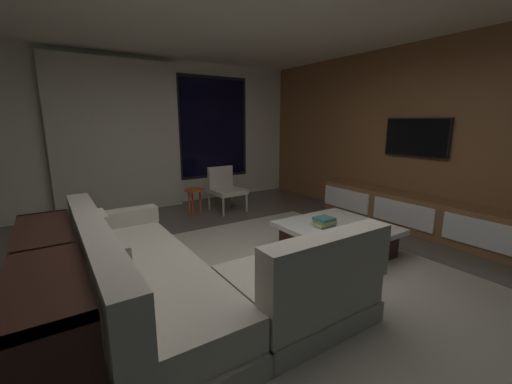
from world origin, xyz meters
TOP-DOWN VIEW (x-y plane):
  - floor at (0.00, 0.00)m, footprint 9.20×9.20m
  - back_wall_with_window at (-0.06, 3.62)m, footprint 6.60×0.30m
  - media_wall at (3.06, 0.00)m, footprint 0.12×7.80m
  - area_rug at (0.35, -0.10)m, footprint 3.20×3.80m
  - sectional_couch at (-0.81, -0.07)m, footprint 1.98×2.50m
  - coffee_table at (1.20, 0.08)m, footprint 1.16×1.16m
  - book_stack_on_coffee_table at (1.03, 0.14)m, footprint 0.25×0.21m
  - accent_chair_near_window at (1.01, 2.59)m, footprint 0.57×0.59m
  - side_stool at (0.40, 2.56)m, footprint 0.32×0.32m
  - media_console at (2.77, 0.05)m, footprint 0.46×3.10m
  - mounted_tv at (2.95, 0.25)m, footprint 0.05×0.97m
  - console_table_behind_couch at (-1.73, 0.06)m, footprint 0.40×2.10m

SIDE VIEW (x-z plane):
  - floor at x=0.00m, z-range 0.00..0.00m
  - area_rug at x=0.35m, z-range 0.00..0.01m
  - coffee_table at x=1.20m, z-range 0.01..0.37m
  - media_console at x=2.77m, z-range -0.01..0.51m
  - sectional_couch at x=-0.81m, z-range -0.12..0.70m
  - side_stool at x=0.40m, z-range 0.14..0.60m
  - book_stack_on_coffee_table at x=1.03m, z-range 0.36..0.47m
  - console_table_behind_couch at x=-1.73m, z-range 0.05..0.79m
  - accent_chair_near_window at x=1.01m, z-range 0.04..0.82m
  - back_wall_with_window at x=-0.06m, z-range -0.01..2.69m
  - media_wall at x=3.06m, z-range 0.00..2.70m
  - mounted_tv at x=2.95m, z-range 1.07..1.63m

